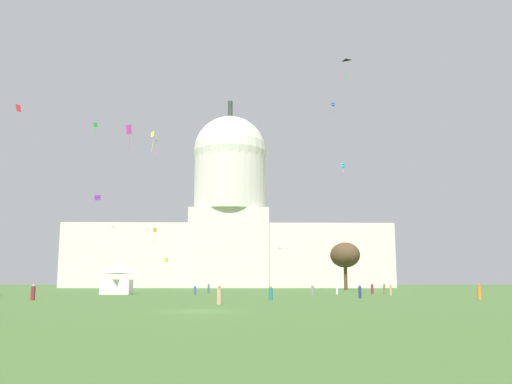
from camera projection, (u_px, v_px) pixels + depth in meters
ground_plane at (202, 311)px, 36.00m from camera, size 800.00×800.00×0.00m
capitol_building at (229, 224)px, 201.62m from camera, size 115.95×26.98×69.76m
event_tent at (117, 277)px, 88.36m from camera, size 5.25×7.53×5.22m
tree_east_near at (345, 255)px, 136.52m from camera, size 10.11×10.27×11.67m
person_orange_near_tent at (479, 292)px, 61.18m from camera, size 0.41×0.41×1.68m
person_grey_deep_crowd at (313, 290)px, 80.15m from camera, size 0.53×0.53×1.56m
person_teal_back_center at (271, 294)px, 58.40m from camera, size 0.56×0.56×1.48m
person_maroon_mid_right at (33, 293)px, 58.59m from camera, size 0.49×0.49×1.64m
person_denim_near_tree_west at (195, 290)px, 84.15m from camera, size 0.55×0.55×1.46m
person_navy_aisle_center at (360, 292)px, 65.03m from camera, size 0.36×0.36×1.65m
person_olive_edge_east at (384, 290)px, 81.80m from camera, size 0.42×0.42×1.73m
person_maroon_lawn_far_right at (372, 289)px, 90.50m from camera, size 0.51×0.51×1.76m
person_denim_back_left at (209, 289)px, 94.77m from camera, size 0.44×0.44×1.73m
person_white_back_right at (337, 290)px, 85.86m from camera, size 0.47×0.47×1.62m
person_tan_front_left at (391, 290)px, 80.29m from camera, size 0.47×0.47×1.70m
person_tan_edge_west at (219, 296)px, 47.15m from camera, size 0.60×0.60×1.61m
kite_lime_low at (115, 228)px, 121.66m from camera, size 1.29×1.76×0.22m
kite_pink_mid at (158, 143)px, 129.71m from camera, size 1.10×1.38×3.22m
kite_orange_low at (155, 230)px, 131.57m from camera, size 0.99×0.96×3.92m
kite_white_low at (279, 249)px, 139.19m from camera, size 1.13×1.38×2.76m
kite_gold_low at (166, 260)px, 160.05m from camera, size 1.16×1.18×1.08m
kite_magenta_mid at (129, 131)px, 70.30m from camera, size 0.84×0.82×3.30m
kite_black_high at (346, 62)px, 108.01m from camera, size 1.85×1.51×4.12m
kite_blue_high at (333, 104)px, 173.64m from camera, size 0.93×0.98×3.82m
kite_yellow_mid at (153, 137)px, 113.80m from camera, size 0.68×0.85×4.45m
kite_cyan_high at (343, 165)px, 163.92m from camera, size 1.41×1.41×3.02m
kite_green_high at (95, 126)px, 150.32m from camera, size 1.12×0.49×4.64m
kite_violet_low at (98, 197)px, 87.79m from camera, size 1.10×1.15×1.08m
kite_red_mid at (18, 108)px, 92.41m from camera, size 0.78×0.88×1.30m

